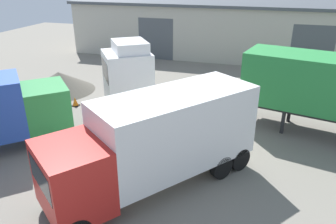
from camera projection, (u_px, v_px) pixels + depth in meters
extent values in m
plane|color=slate|center=(188.00, 139.00, 15.74)|extent=(60.00, 60.00, 0.00)
cube|color=#B7B2A3|center=(235.00, 30.00, 30.64)|extent=(29.35, 8.12, 4.57)
cube|color=#474C51|center=(237.00, 3.00, 29.67)|extent=(29.85, 8.62, 0.25)
cube|color=#4C5156|center=(156.00, 39.00, 29.04)|extent=(3.20, 0.08, 3.60)
cube|color=#4C5156|center=(312.00, 49.00, 25.56)|extent=(3.20, 0.08, 3.60)
cube|color=silver|center=(128.00, 79.00, 17.97)|extent=(3.40, 3.43, 2.98)
cube|color=silver|center=(130.00, 47.00, 17.31)|extent=(2.59, 2.69, 0.60)
cube|color=black|center=(106.00, 70.00, 17.39)|extent=(1.28, 1.76, 1.07)
cube|color=#232326|center=(180.00, 96.00, 19.41)|extent=(4.25, 3.83, 0.24)
cylinder|color=#B2B2B7|center=(176.00, 106.00, 18.44)|extent=(1.22, 1.09, 0.56)
cylinder|color=black|center=(122.00, 113.00, 17.43)|extent=(0.95, 0.80, 0.95)
cylinder|color=black|center=(115.00, 98.00, 19.35)|extent=(0.95, 0.80, 0.95)
cylinder|color=black|center=(195.00, 103.00, 18.65)|extent=(0.95, 0.80, 0.95)
cylinder|color=black|center=(182.00, 91.00, 20.56)|extent=(0.95, 0.80, 0.95)
cylinder|color=black|center=(210.00, 102.00, 18.91)|extent=(0.95, 0.80, 0.95)
cylinder|color=black|center=(195.00, 89.00, 20.82)|extent=(0.95, 0.80, 0.95)
cube|color=#232326|center=(283.00, 123.00, 16.10)|extent=(0.19, 0.19, 1.11)
cube|color=#232326|center=(289.00, 112.00, 17.37)|extent=(0.19, 0.19, 1.11)
cube|color=red|center=(73.00, 178.00, 10.12)|extent=(3.06, 2.97, 2.20)
cube|color=black|center=(41.00, 177.00, 9.47)|extent=(1.65, 1.28, 0.88)
cube|color=silver|center=(176.00, 129.00, 12.03)|extent=(5.58, 6.27, 2.77)
cylinder|color=black|center=(53.00, 195.00, 11.10)|extent=(0.82, 0.94, 0.96)
cylinder|color=black|center=(221.00, 167.00, 12.66)|extent=(0.82, 0.94, 0.96)
cylinder|color=black|center=(187.00, 145.00, 14.23)|extent=(0.82, 0.94, 0.96)
cylinder|color=black|center=(239.00, 159.00, 13.20)|extent=(0.82, 0.94, 0.96)
cylinder|color=black|center=(205.00, 139.00, 14.76)|extent=(0.82, 0.94, 0.96)
cube|color=#28843D|center=(47.00, 108.00, 15.25)|extent=(3.03, 3.05, 2.20)
cube|color=black|center=(66.00, 97.00, 15.47)|extent=(1.45, 1.51, 0.88)
cylinder|color=black|center=(56.00, 119.00, 16.74)|extent=(0.86, 0.84, 0.90)
cylinder|color=black|center=(64.00, 136.00, 15.02)|extent=(0.86, 0.84, 0.90)
cone|color=#565147|center=(59.00, 81.00, 21.75)|extent=(4.60, 4.60, 1.29)
cube|color=black|center=(76.00, 106.00, 19.54)|extent=(0.40, 0.40, 0.04)
cone|color=orange|center=(75.00, 102.00, 19.44)|extent=(0.36, 0.36, 0.55)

